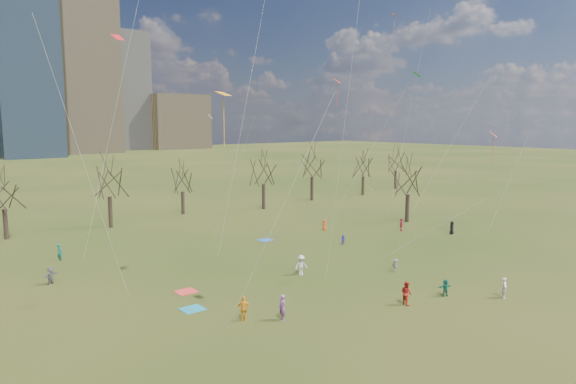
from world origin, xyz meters
TOP-DOWN VIEW (x-y plane):
  - ground at (0.00, 0.00)m, footprint 500.00×500.00m
  - bare_tree_row at (-0.09, 37.22)m, footprint 113.04×29.80m
  - blanket_teal at (-13.19, 6.86)m, footprint 1.60×1.50m
  - blanket_navy at (4.23, 21.41)m, footprint 1.60×1.50m
  - blanket_crimson at (-11.69, 10.70)m, footprint 1.60×1.50m
  - person_1 at (6.83, -6.28)m, footprint 0.71×0.66m
  - person_2 at (-0.27, -2.40)m, footprint 0.88×1.02m
  - person_3 at (5.91, 3.68)m, footprint 0.45×0.77m
  - person_4 at (-11.49, 2.67)m, footprint 1.05×0.99m
  - person_5 at (3.65, -3.13)m, footprint 1.34×0.76m
  - person_6 at (23.87, 9.56)m, footprint 0.93×0.88m
  - person_7 at (-9.40, 1.08)m, footprint 0.52×0.71m
  - person_8 at (9.59, 14.01)m, footprint 0.66×0.69m
  - person_9 at (-1.44, 8.35)m, footprint 1.29×0.95m
  - person_10 at (20.52, 14.64)m, footprint 1.02×0.75m
  - person_11 at (-19.64, 19.62)m, footprint 1.48×1.11m
  - person_12 at (13.35, 21.08)m, footprint 0.58×0.76m
  - person_13 at (-16.89, 26.98)m, footprint 0.61×0.73m
  - kites_airborne at (4.78, 10.76)m, footprint 56.16×30.50m

SIDE VIEW (x-z plane):
  - ground at x=0.00m, z-range 0.00..0.00m
  - blanket_teal at x=-13.19m, z-range 0.00..0.03m
  - blanket_navy at x=4.23m, z-range 0.00..0.03m
  - blanket_crimson at x=-11.69m, z-range 0.00..0.03m
  - person_8 at x=9.59m, z-range 0.00..1.12m
  - person_3 at x=5.91m, z-range 0.00..1.18m
  - person_5 at x=3.65m, z-range 0.00..1.38m
  - person_12 at x=13.35m, z-range 0.00..1.39m
  - person_11 at x=-19.64m, z-range 0.00..1.55m
  - person_10 at x=20.52m, z-range 0.00..1.60m
  - person_6 at x=23.87m, z-range 0.00..1.61m
  - person_1 at x=6.83m, z-range 0.00..1.63m
  - person_13 at x=-16.89m, z-range 0.00..1.72m
  - person_4 at x=-11.49m, z-range 0.00..1.74m
  - person_9 at x=-1.44m, z-range 0.00..1.79m
  - person_2 at x=-0.27m, z-range 0.00..1.80m
  - person_7 at x=-9.40m, z-range 0.00..1.80m
  - bare_tree_row at x=-0.09m, z-range 1.37..10.87m
  - kites_airborne at x=4.78m, z-range -2.80..30.31m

